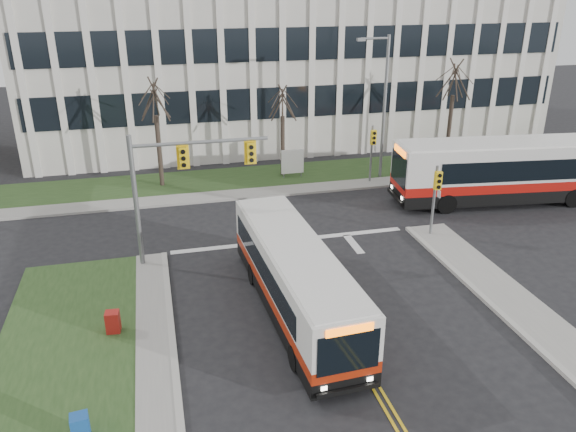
# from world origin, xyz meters

# --- Properties ---
(ground) EXTENTS (120.00, 120.00, 0.00)m
(ground) POSITION_xyz_m (0.00, 0.00, 0.00)
(ground) COLOR black
(ground) RESTS_ON ground
(sidewalk_cross) EXTENTS (44.00, 1.60, 0.14)m
(sidewalk_cross) POSITION_xyz_m (5.00, 15.20, 0.07)
(sidewalk_cross) COLOR #9E9B93
(sidewalk_cross) RESTS_ON ground
(building_lawn) EXTENTS (44.00, 5.00, 0.12)m
(building_lawn) POSITION_xyz_m (5.00, 18.00, 0.06)
(building_lawn) COLOR #27421C
(building_lawn) RESTS_ON ground
(office_building) EXTENTS (40.00, 16.00, 12.00)m
(office_building) POSITION_xyz_m (5.00, 30.00, 6.00)
(office_building) COLOR silver
(office_building) RESTS_ON ground
(mast_arm_signal) EXTENTS (6.11, 0.38, 6.20)m
(mast_arm_signal) POSITION_xyz_m (-5.62, 7.16, 4.26)
(mast_arm_signal) COLOR slate
(mast_arm_signal) RESTS_ON ground
(signal_pole_near) EXTENTS (0.34, 0.39, 3.80)m
(signal_pole_near) POSITION_xyz_m (7.20, 6.90, 2.50)
(signal_pole_near) COLOR slate
(signal_pole_near) RESTS_ON ground
(signal_pole_far) EXTENTS (0.34, 0.39, 3.80)m
(signal_pole_far) POSITION_xyz_m (7.20, 15.40, 2.50)
(signal_pole_far) COLOR slate
(signal_pole_far) RESTS_ON ground
(streetlight) EXTENTS (2.15, 0.25, 9.20)m
(streetlight) POSITION_xyz_m (8.03, 16.20, 5.19)
(streetlight) COLOR slate
(streetlight) RESTS_ON ground
(directory_sign) EXTENTS (1.50, 0.12, 2.00)m
(directory_sign) POSITION_xyz_m (2.50, 17.50, 1.17)
(directory_sign) COLOR slate
(directory_sign) RESTS_ON ground
(tree_left) EXTENTS (1.80, 1.80, 7.70)m
(tree_left) POSITION_xyz_m (-6.00, 18.00, 5.51)
(tree_left) COLOR #42352B
(tree_left) RESTS_ON ground
(tree_mid) EXTENTS (1.80, 1.80, 6.82)m
(tree_mid) POSITION_xyz_m (2.00, 18.20, 4.88)
(tree_mid) COLOR #42352B
(tree_mid) RESTS_ON ground
(tree_right) EXTENTS (1.80, 1.80, 8.25)m
(tree_right) POSITION_xyz_m (14.00, 18.00, 5.91)
(tree_right) COLOR #42352B
(tree_right) RESTS_ON ground
(bus_main) EXTENTS (2.89, 10.92, 2.88)m
(bus_main) POSITION_xyz_m (-1.43, 1.68, 1.44)
(bus_main) COLOR silver
(bus_main) RESTS_ON ground
(bus_cross) EXTENTS (13.86, 4.50, 3.63)m
(bus_cross) POSITION_xyz_m (13.93, 10.44, 1.81)
(bus_cross) COLOR silver
(bus_cross) RESTS_ON ground
(newspaper_box_blue) EXTENTS (0.55, 0.50, 0.95)m
(newspaper_box_blue) POSITION_xyz_m (-9.07, -3.51, 0.47)
(newspaper_box_blue) COLOR #164797
(newspaper_box_blue) RESTS_ON ground
(newspaper_box_red) EXTENTS (0.54, 0.50, 0.95)m
(newspaper_box_red) POSITION_xyz_m (-8.38, 1.82, 0.47)
(newspaper_box_red) COLOR #A91A15
(newspaper_box_red) RESTS_ON ground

